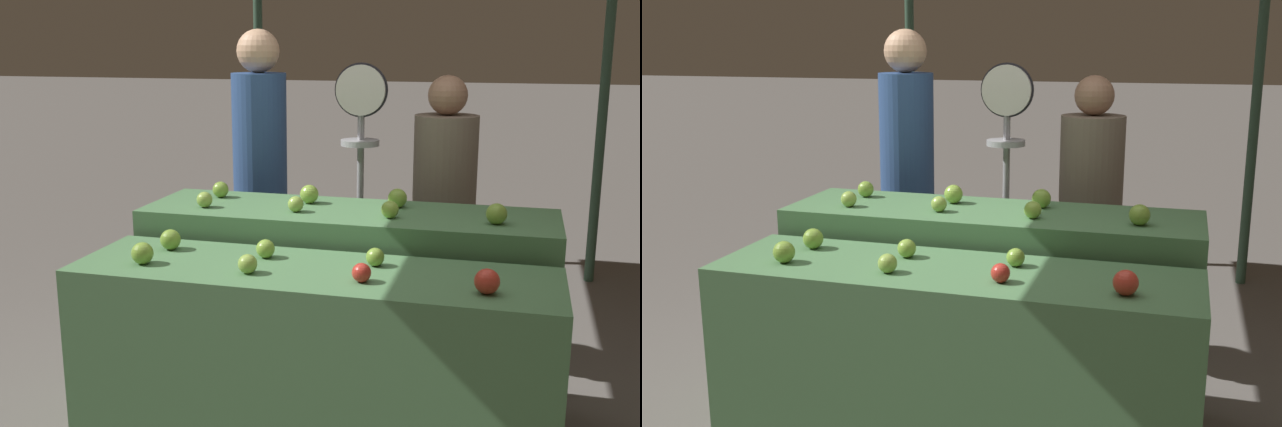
{
  "view_description": "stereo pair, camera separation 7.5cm",
  "coord_description": "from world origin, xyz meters",
  "views": [
    {
      "loc": [
        0.75,
        -2.65,
        1.75
      ],
      "look_at": [
        -0.05,
        0.3,
        1.04
      ],
      "focal_mm": 42.0,
      "sensor_mm": 36.0,
      "label": 1
    },
    {
      "loc": [
        0.82,
        -2.62,
        1.75
      ],
      "look_at": [
        -0.05,
        0.3,
        1.04
      ],
      "focal_mm": 42.0,
      "sensor_mm": 36.0,
      "label": 2
    }
  ],
  "objects": [
    {
      "name": "apple_back_1",
      "position": [
        -0.22,
        0.5,
        1.03
      ],
      "size": [
        0.07,
        0.07,
        0.07
      ],
      "primitive_type": "sphere",
      "color": "#8EB247",
      "rests_on": "display_counter_back"
    },
    {
      "name": "apple_back_4",
      "position": [
        -0.67,
        0.71,
        1.03
      ],
      "size": [
        0.08,
        0.08,
        0.08
      ],
      "primitive_type": "sphere",
      "color": "#7AA338",
      "rests_on": "display_counter_back"
    },
    {
      "name": "apple_front_4",
      "position": [
        -0.65,
        0.11,
        0.94
      ],
      "size": [
        0.09,
        0.09,
        0.09
      ],
      "primitive_type": "sphere",
      "color": "#7AA338",
      "rests_on": "display_counter_front"
    },
    {
      "name": "display_counter_back",
      "position": [
        0.0,
        0.6,
        0.5
      ],
      "size": [
        1.88,
        0.55,
        0.99
      ],
      "primitive_type": "cube",
      "color": "#4C7A4C",
      "rests_on": "ground_plane"
    },
    {
      "name": "apple_back_3",
      "position": [
        0.66,
        0.5,
        1.04
      ],
      "size": [
        0.09,
        0.09,
        0.09
      ],
      "primitive_type": "sphere",
      "color": "#7AA338",
      "rests_on": "display_counter_back"
    },
    {
      "name": "apple_back_2",
      "position": [
        0.21,
        0.49,
        1.03
      ],
      "size": [
        0.08,
        0.08,
        0.08
      ],
      "primitive_type": "sphere",
      "color": "#84AD3D",
      "rests_on": "display_counter_back"
    },
    {
      "name": "person_customer_left",
      "position": [
        -0.68,
        1.31,
        1.08
      ],
      "size": [
        0.34,
        0.34,
        1.81
      ],
      "rotation": [
        0.0,
        0.0,
        3.01
      ],
      "color": "#2D2D38",
      "rests_on": "ground_plane"
    },
    {
      "name": "apple_front_6",
      "position": [
        0.23,
        0.11,
        0.93
      ],
      "size": [
        0.07,
        0.07,
        0.07
      ],
      "primitive_type": "sphere",
      "color": "#7AA338",
      "rests_on": "display_counter_front"
    },
    {
      "name": "apple_front_3",
      "position": [
        0.66,
        -0.11,
        0.94
      ],
      "size": [
        0.09,
        0.09,
        0.09
      ],
      "primitive_type": "sphere",
      "color": "red",
      "rests_on": "display_counter_front"
    },
    {
      "name": "display_counter_front",
      "position": [
        0.0,
        0.0,
        0.45
      ],
      "size": [
        1.88,
        0.55,
        0.89
      ],
      "primitive_type": "cube",
      "color": "#4C7A4C",
      "rests_on": "ground_plane"
    },
    {
      "name": "apple_front_2",
      "position": [
        0.22,
        -0.1,
        0.93
      ],
      "size": [
        0.07,
        0.07,
        0.07
      ],
      "primitive_type": "sphere",
      "color": "#B72D23",
      "rests_on": "display_counter_front"
    },
    {
      "name": "person_vendor_at_scale",
      "position": [
        0.37,
        1.3,
        0.91
      ],
      "size": [
        0.34,
        0.34,
        1.58
      ],
      "rotation": [
        0.0,
        0.0,
        3.16
      ],
      "color": "#2D2D38",
      "rests_on": "ground_plane"
    },
    {
      "name": "apple_back_0",
      "position": [
        -0.65,
        0.48,
        1.03
      ],
      "size": [
        0.07,
        0.07,
        0.07
      ],
      "primitive_type": "sphere",
      "color": "#8EB247",
      "rests_on": "display_counter_back"
    },
    {
      "name": "apple_back_5",
      "position": [
        -0.21,
        0.7,
        1.04
      ],
      "size": [
        0.09,
        0.09,
        0.09
      ],
      "primitive_type": "sphere",
      "color": "#84AD3D",
      "rests_on": "display_counter_back"
    },
    {
      "name": "apple_back_6",
      "position": [
        0.21,
        0.71,
        1.04
      ],
      "size": [
        0.09,
        0.09,
        0.09
      ],
      "primitive_type": "sphere",
      "color": "#7AA338",
      "rests_on": "display_counter_back"
    },
    {
      "name": "apple_front_0",
      "position": [
        -0.66,
        -0.11,
        0.94
      ],
      "size": [
        0.09,
        0.09,
        0.09
      ],
      "primitive_type": "sphere",
      "color": "#7AA338",
      "rests_on": "display_counter_front"
    },
    {
      "name": "apple_front_1",
      "position": [
        -0.22,
        -0.11,
        0.93
      ],
      "size": [
        0.07,
        0.07,
        0.07
      ],
      "primitive_type": "sphere",
      "color": "#8EB247",
      "rests_on": "display_counter_front"
    },
    {
      "name": "apple_front_5",
      "position": [
        -0.22,
        0.1,
        0.93
      ],
      "size": [
        0.08,
        0.08,
        0.08
      ],
      "primitive_type": "sphere",
      "color": "#84AD3D",
      "rests_on": "display_counter_front"
    },
    {
      "name": "produce_scale",
      "position": [
        -0.06,
        1.13,
        1.19
      ],
      "size": [
        0.28,
        0.2,
        1.64
      ],
      "color": "#99999E",
      "rests_on": "ground_plane"
    }
  ]
}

